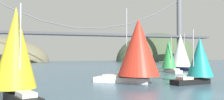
{
  "coord_description": "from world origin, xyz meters",
  "views": [
    {
      "loc": [
        -16.33,
        -18.44,
        3.96
      ],
      "look_at": [
        0.0,
        44.11,
        5.75
      ],
      "focal_mm": 35.55,
      "sensor_mm": 36.0,
      "label": 1
    }
  ],
  "objects_px": {
    "sailboat_white_mainsail": "(181,51)",
    "sailboat_yellow_sail": "(16,51)",
    "sailboat_scarlet_sail": "(137,49)",
    "sailboat_teal_sail": "(199,59)",
    "sailboat_green_sail": "(169,55)"
  },
  "relations": [
    {
      "from": "sailboat_scarlet_sail",
      "to": "sailboat_yellow_sail",
      "type": "distance_m",
      "value": 17.77
    },
    {
      "from": "sailboat_yellow_sail",
      "to": "sailboat_green_sail",
      "type": "bearing_deg",
      "value": 42.24
    },
    {
      "from": "sailboat_teal_sail",
      "to": "sailboat_green_sail",
      "type": "bearing_deg",
      "value": 71.6
    },
    {
      "from": "sailboat_white_mainsail",
      "to": "sailboat_green_sail",
      "type": "distance_m",
      "value": 10.14
    },
    {
      "from": "sailboat_yellow_sail",
      "to": "sailboat_scarlet_sail",
      "type": "bearing_deg",
      "value": 31.62
    },
    {
      "from": "sailboat_teal_sail",
      "to": "sailboat_white_mainsail",
      "type": "bearing_deg",
      "value": 62.6
    },
    {
      "from": "sailboat_scarlet_sail",
      "to": "sailboat_white_mainsail",
      "type": "bearing_deg",
      "value": 47.79
    },
    {
      "from": "sailboat_white_mainsail",
      "to": "sailboat_yellow_sail",
      "type": "height_order",
      "value": "sailboat_white_mainsail"
    },
    {
      "from": "sailboat_white_mainsail",
      "to": "sailboat_yellow_sail",
      "type": "relative_size",
      "value": 1.22
    },
    {
      "from": "sailboat_scarlet_sail",
      "to": "sailboat_yellow_sail",
      "type": "xyz_separation_m",
      "value": [
        -15.12,
        -9.31,
        -0.65
      ]
    },
    {
      "from": "sailboat_scarlet_sail",
      "to": "sailboat_teal_sail",
      "type": "distance_m",
      "value": 8.96
    },
    {
      "from": "sailboat_scarlet_sail",
      "to": "sailboat_green_sail",
      "type": "distance_m",
      "value": 24.04
    },
    {
      "from": "sailboat_white_mainsail",
      "to": "sailboat_scarlet_sail",
      "type": "height_order",
      "value": "sailboat_scarlet_sail"
    },
    {
      "from": "sailboat_yellow_sail",
      "to": "sailboat_teal_sail",
      "type": "bearing_deg",
      "value": 15.65
    },
    {
      "from": "sailboat_teal_sail",
      "to": "sailboat_yellow_sail",
      "type": "height_order",
      "value": "sailboat_yellow_sail"
    }
  ]
}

